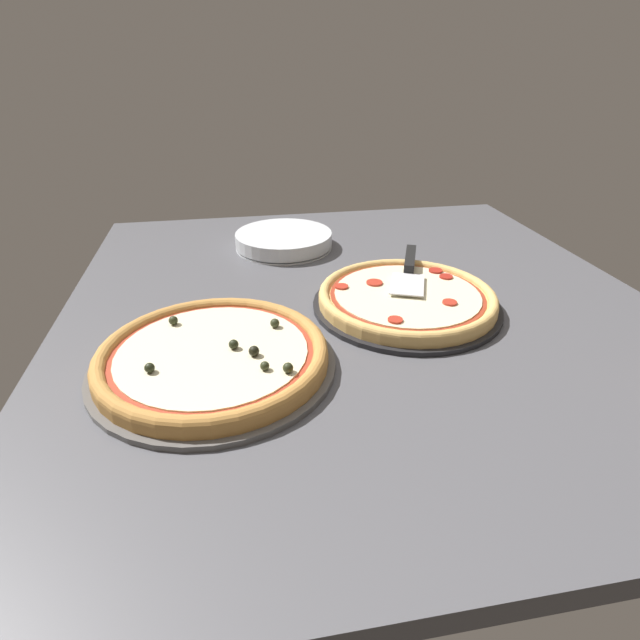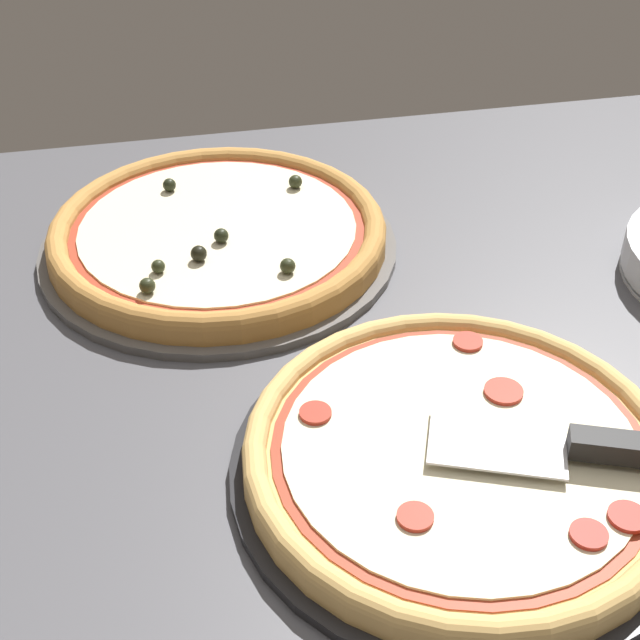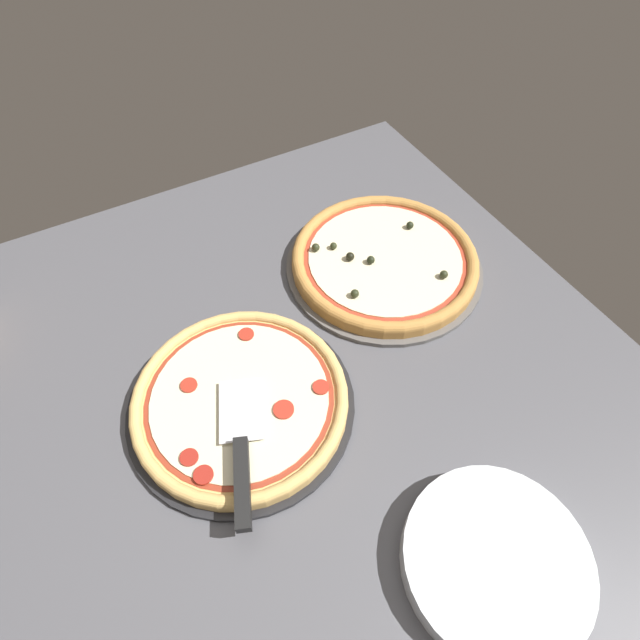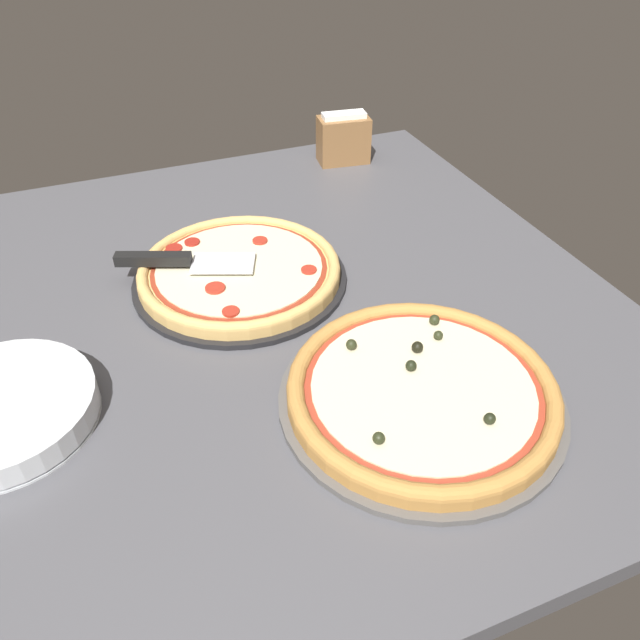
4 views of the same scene
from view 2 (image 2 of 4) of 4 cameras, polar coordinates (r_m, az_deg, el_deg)
ground_plane at (r=84.33cm, az=9.56°, el=-6.03°), size 131.06×122.10×3.60cm
pizza_pan_front at (r=76.09cm, az=8.83°, el=-9.39°), size 38.15×38.15×1.00cm
pizza_front at (r=74.68cm, az=8.98°, el=-8.34°), size 35.87×35.87×2.89cm
pizza_pan_back at (r=102.74cm, az=-6.46°, el=4.70°), size 40.50×40.50×1.00cm
pizza_back at (r=101.68cm, az=-6.54°, el=5.65°), size 38.07×38.07×3.97cm
serving_spatula at (r=74.70cm, az=18.50°, el=-7.85°), size 24.23×13.10×2.00cm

